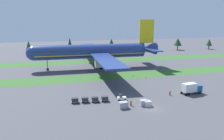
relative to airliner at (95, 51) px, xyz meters
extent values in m
plane|color=#47474C|center=(5.45, -54.60, -8.46)|extent=(400.00, 400.00, 0.00)
cube|color=#336028|center=(5.45, -17.95, -8.46)|extent=(320.00, 12.00, 0.01)
cube|color=#336028|center=(5.45, 18.05, -8.46)|extent=(320.00, 12.00, 0.01)
cylinder|color=navy|center=(-1.85, 0.05, -0.02)|extent=(53.51, 8.24, 6.89)
sphere|color=navy|center=(-28.51, 0.72, -0.02)|extent=(6.75, 6.75, 6.75)
cone|color=navy|center=(27.42, -0.70, 0.49)|extent=(9.27, 6.78, 6.55)
cube|color=yellow|center=(-1.85, 0.05, -1.23)|extent=(52.21, 8.35, 0.36)
cube|color=#283342|center=(-5.10, 0.13, 0.84)|extent=(47.01, 8.15, 0.44)
cube|color=navy|center=(0.86, -21.37, -0.71)|extent=(9.37, 35.99, 0.62)
cylinder|color=#A3A3A8|center=(-0.27, -15.97, -2.98)|extent=(5.30, 3.92, 3.79)
cube|color=navy|center=(1.95, 21.30, -0.71)|extent=(9.37, 35.99, 0.62)
cylinder|color=#A3A3A8|center=(0.54, 15.96, -2.98)|extent=(5.30, 3.92, 3.79)
cube|color=navy|center=(26.56, -9.25, 1.01)|extent=(5.07, 13.13, 0.43)
cube|color=navy|center=(26.99, 7.89, 1.01)|extent=(5.07, 13.13, 0.43)
cube|color=yellow|center=(26.77, -0.68, 9.28)|extent=(7.63, 0.94, 11.71)
cylinder|color=#A3A3A8|center=(-22.66, 0.58, -4.46)|extent=(0.44, 0.44, 6.81)
cylinder|color=black|center=(-22.66, 0.58, -7.86)|extent=(1.21, 0.45, 1.20)
cylinder|color=#A3A3A8|center=(2.30, -4.19, -4.33)|extent=(0.44, 0.44, 6.56)
cylinder|color=black|center=(2.30, -4.19, -7.61)|extent=(1.71, 0.64, 1.70)
cylinder|color=#A3A3A8|center=(2.51, 4.07, -4.33)|extent=(0.44, 0.44, 6.56)
cylinder|color=black|center=(2.51, 4.07, -7.61)|extent=(1.71, 0.64, 1.70)
cube|color=silver|center=(-0.68, -46.57, -7.78)|extent=(2.73, 1.58, 0.77)
cube|color=#283342|center=(-1.07, -46.53, -6.94)|extent=(0.82, 1.16, 0.90)
cylinder|color=black|center=(0.29, -46.12, -8.16)|extent=(0.62, 0.27, 0.60)
cylinder|color=black|center=(0.16, -47.22, -8.16)|extent=(0.62, 0.27, 0.60)
cylinder|color=black|center=(-1.52, -45.92, -8.16)|extent=(0.62, 0.27, 0.60)
cylinder|color=black|center=(-1.64, -47.01, -8.16)|extent=(0.62, 0.27, 0.60)
cube|color=#A3A3A8|center=(-5.75, -46.00, -8.06)|extent=(2.35, 1.74, 0.10)
cube|color=#2D2D33|center=(-5.75, -46.00, -7.46)|extent=(2.07, 1.53, 1.10)
cylinder|color=black|center=(-4.84, -45.41, -8.26)|extent=(0.41, 0.16, 0.40)
cylinder|color=black|center=(-4.99, -46.78, -8.26)|extent=(0.41, 0.16, 0.40)
cylinder|color=black|center=(-6.50, -45.22, -8.26)|extent=(0.41, 0.16, 0.40)
cylinder|color=black|center=(-6.66, -46.59, -8.26)|extent=(0.41, 0.16, 0.40)
cube|color=#A3A3A8|center=(-8.63, -45.67, -8.06)|extent=(2.35, 1.74, 0.10)
cube|color=#2D2D33|center=(-8.63, -45.67, -7.46)|extent=(2.07, 1.53, 1.10)
cylinder|color=black|center=(-7.72, -45.08, -8.26)|extent=(0.41, 0.16, 0.40)
cylinder|color=black|center=(-7.88, -46.45, -8.26)|extent=(0.41, 0.16, 0.40)
cylinder|color=black|center=(-9.38, -44.90, -8.26)|extent=(0.41, 0.16, 0.40)
cylinder|color=black|center=(-9.54, -46.27, -8.26)|extent=(0.41, 0.16, 0.40)
cube|color=#A3A3A8|center=(-11.51, -45.35, -8.06)|extent=(2.35, 1.74, 0.10)
cube|color=#2D2D33|center=(-11.51, -45.35, -7.46)|extent=(2.07, 1.53, 1.10)
cylinder|color=black|center=(-10.60, -44.76, -8.26)|extent=(0.41, 0.16, 0.40)
cylinder|color=black|center=(-10.76, -46.13, -8.26)|extent=(0.41, 0.16, 0.40)
cylinder|color=black|center=(-12.26, -44.57, -8.26)|extent=(0.41, 0.16, 0.40)
cylinder|color=black|center=(-12.42, -45.94, -8.26)|extent=(0.41, 0.16, 0.40)
cube|color=#A3A3A8|center=(-14.39, -45.03, -8.06)|extent=(2.35, 1.74, 0.10)
cube|color=#2D2D33|center=(-14.39, -45.03, -7.46)|extent=(2.07, 1.53, 1.10)
cylinder|color=black|center=(-13.48, -44.43, -8.26)|extent=(0.41, 0.16, 0.40)
cylinder|color=black|center=(-13.64, -45.81, -8.26)|extent=(0.41, 0.16, 0.40)
cylinder|color=black|center=(-15.15, -44.25, -8.26)|extent=(0.41, 0.16, 0.40)
cylinder|color=black|center=(-15.30, -45.62, -8.26)|extent=(0.41, 0.16, 0.40)
cube|color=#1E4C8E|center=(25.44, -46.29, -6.88)|extent=(2.45, 2.54, 2.20)
cube|color=#283342|center=(26.49, -46.17, -6.44)|extent=(0.32, 2.07, 0.97)
cube|color=silver|center=(22.11, -46.68, -6.28)|extent=(4.74, 2.81, 2.80)
cylinder|color=black|center=(25.54, -45.27, -7.98)|extent=(0.99, 0.41, 0.96)
cylinder|color=black|center=(25.77, -47.26, -7.98)|extent=(0.99, 0.41, 0.96)
cylinder|color=black|center=(21.10, -45.79, -7.98)|extent=(0.99, 0.41, 0.96)
cylinder|color=black|center=(21.33, -47.78, -7.98)|extent=(0.99, 0.41, 0.96)
cylinder|color=black|center=(19.98, -45.92, -7.98)|extent=(0.99, 0.41, 0.96)
cylinder|color=black|center=(20.21, -47.91, -7.98)|extent=(0.99, 0.41, 0.96)
cylinder|color=black|center=(0.66, -51.36, -8.04)|extent=(0.18, 0.18, 0.85)
cylinder|color=black|center=(0.45, -51.28, -8.04)|extent=(0.18, 0.18, 0.85)
cylinder|color=orange|center=(0.55, -51.32, -7.30)|extent=(0.36, 0.36, 0.62)
sphere|color=tan|center=(0.55, -51.32, -6.84)|extent=(0.24, 0.24, 0.24)
cylinder|color=orange|center=(0.77, -51.40, -7.33)|extent=(0.10, 0.10, 0.58)
cylinder|color=orange|center=(0.34, -51.24, -7.33)|extent=(0.10, 0.10, 0.58)
cylinder|color=black|center=(15.44, -46.16, -8.04)|extent=(0.18, 0.18, 0.85)
cylinder|color=black|center=(15.66, -46.16, -8.04)|extent=(0.18, 0.18, 0.85)
cylinder|color=orange|center=(15.55, -46.16, -7.30)|extent=(0.36, 0.36, 0.62)
sphere|color=tan|center=(15.55, -46.16, -6.84)|extent=(0.24, 0.24, 0.24)
cylinder|color=orange|center=(15.32, -46.16, -7.33)|extent=(0.10, 0.10, 0.58)
cylinder|color=orange|center=(15.78, -46.16, -7.33)|extent=(0.10, 0.10, 0.58)
cube|color=#A3A3A8|center=(-2.24, -52.28, -7.59)|extent=(2.09, 1.71, 1.75)
cube|color=#A3A3A8|center=(3.98, -52.04, -7.63)|extent=(2.06, 1.67, 1.67)
cube|color=#A3A3A8|center=(-1.79, -52.04, -7.61)|extent=(2.15, 1.79, 1.70)
cube|color=#A3A3A8|center=(4.86, -52.64, -7.70)|extent=(2.02, 1.62, 1.54)
cone|color=orange|center=(12.39, -20.92, -8.16)|extent=(0.44, 0.44, 0.61)
cone|color=orange|center=(3.78, -21.29, -8.12)|extent=(0.44, 0.44, 0.68)
cone|color=orange|center=(12.82, -24.55, -8.21)|extent=(0.44, 0.44, 0.50)
cone|color=orange|center=(16.62, -24.58, -8.13)|extent=(0.44, 0.44, 0.66)
cylinder|color=#4C3823|center=(-34.97, 48.53, -6.64)|extent=(0.70, 0.70, 3.65)
cone|color=#1E4223|center=(-34.97, 48.53, -1.68)|extent=(3.96, 3.96, 6.28)
cylinder|color=#4C3823|center=(-8.31, 47.80, -6.62)|extent=(0.70, 0.70, 3.68)
cone|color=#1E4223|center=(-8.31, 47.80, -0.85)|extent=(3.86, 3.86, 7.86)
cylinder|color=#4C3823|center=(20.64, 46.03, -7.01)|extent=(0.70, 0.70, 2.91)
cone|color=#1E4223|center=(20.64, 46.03, -1.87)|extent=(6.19, 6.19, 7.36)
cylinder|color=#4C3823|center=(45.96, 50.82, -6.59)|extent=(0.70, 0.70, 3.75)
cone|color=#1E4223|center=(45.96, 50.82, -1.33)|extent=(4.64, 4.64, 6.78)
cylinder|color=#4C3823|center=(75.55, 49.38, -6.72)|extent=(0.70, 0.70, 3.49)
cone|color=#1E4223|center=(75.55, 49.38, -2.03)|extent=(6.26, 6.26, 5.89)
cylinder|color=#4C3823|center=(103.06, 47.61, -7.06)|extent=(0.70, 0.70, 2.81)
cone|color=#1E4223|center=(103.06, 47.61, -2.98)|extent=(4.80, 4.80, 5.34)
camera|label=1|loc=(-19.72, -106.54, 15.22)|focal=35.69mm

